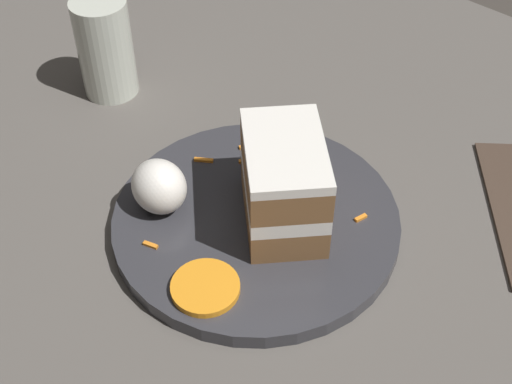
{
  "coord_description": "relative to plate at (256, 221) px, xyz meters",
  "views": [
    {
      "loc": [
        0.33,
        -0.36,
        0.52
      ],
      "look_at": [
        0.02,
        -0.02,
        0.07
      ],
      "focal_mm": 50.0,
      "sensor_mm": 36.0,
      "label": 1
    }
  ],
  "objects": [
    {
      "name": "carrot_shreds_scatter",
      "position": [
        -0.05,
        0.04,
        0.01
      ],
      "size": [
        0.18,
        0.17,
        0.0
      ],
      "color": "orange",
      "rests_on": "plate"
    },
    {
      "name": "drinking_glass",
      "position": [
        -0.27,
        0.05,
        0.04
      ],
      "size": [
        0.06,
        0.06,
        0.12
      ],
      "color": "beige",
      "rests_on": "dining_table"
    },
    {
      "name": "orange_garnish",
      "position": [
        0.03,
        -0.09,
        0.01
      ],
      "size": [
        0.06,
        0.06,
        0.01
      ],
      "primitive_type": "cylinder",
      "color": "orange",
      "rests_on": "plate"
    },
    {
      "name": "plate",
      "position": [
        0.0,
        0.0,
        0.0
      ],
      "size": [
        0.27,
        0.27,
        0.02
      ],
      "primitive_type": "cylinder",
      "color": "#333338",
      "rests_on": "dining_table"
    },
    {
      "name": "ground_plane",
      "position": [
        -0.02,
        0.02,
        -0.03
      ],
      "size": [
        6.0,
        6.0,
        0.0
      ],
      "primitive_type": "plane",
      "color": "#38332D",
      "rests_on": "ground"
    },
    {
      "name": "cake_slice",
      "position": [
        0.02,
        0.02,
        0.05
      ],
      "size": [
        0.13,
        0.12,
        0.09
      ],
      "rotation": [
        0.0,
        0.0,
        0.82
      ],
      "color": "brown",
      "rests_on": "plate"
    },
    {
      "name": "cream_dollop",
      "position": [
        -0.07,
        -0.05,
        0.03
      ],
      "size": [
        0.05,
        0.05,
        0.05
      ],
      "primitive_type": "ellipsoid",
      "color": "white",
      "rests_on": "plate"
    },
    {
      "name": "dining_table",
      "position": [
        -0.02,
        0.02,
        -0.02
      ],
      "size": [
        1.21,
        0.99,
        0.02
      ],
      "primitive_type": "cube",
      "color": "#56514C",
      "rests_on": "ground"
    }
  ]
}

